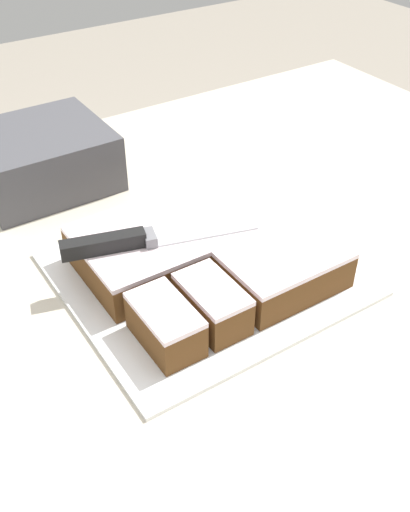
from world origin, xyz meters
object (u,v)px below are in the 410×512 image
at_px(cake_board, 205,273).
at_px(knife, 127,241).
at_px(cake, 206,254).
at_px(storage_box, 41,158).

bearing_deg(cake_board, knife, 155.19).
xyz_separation_m(cake, storage_box, (-0.10, 0.37, 0.02)).
height_order(cake_board, knife, knife).
distance_m(cake_board, cake, 0.03).
bearing_deg(storage_box, cake, -74.56).
bearing_deg(cake, knife, 157.86).
height_order(knife, storage_box, storage_box).
bearing_deg(cake, storage_box, 105.44).
relative_size(knife, storage_box, 1.21).
distance_m(knife, storage_box, 0.33).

